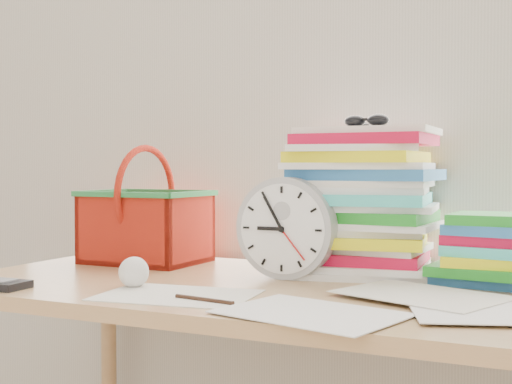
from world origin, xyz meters
The scene contains 10 objects.
curtain centered at (0.00, 1.98, 1.30)m, with size 2.40×0.01×2.50m, color beige.
desk centered at (0.00, 1.60, 0.68)m, with size 1.40×0.70×0.75m.
paper_stack centered at (0.14, 1.83, 0.92)m, with size 0.34×0.28×0.34m, color white, non-canonical shape.
clock centered at (0.01, 1.69, 0.86)m, with size 0.23×0.23×0.05m, color #A6A6A9.
sunglasses centered at (0.16, 1.78, 1.11)m, with size 0.12×0.11×0.03m, color black, non-canonical shape.
book_stack centered at (0.44, 1.79, 0.83)m, with size 0.26×0.20×0.15m, color white, non-canonical shape.
basket centered at (-0.44, 1.78, 0.90)m, with size 0.30×0.23×0.30m, color red, non-canonical shape.
crumpled_ball centered at (-0.24, 1.45, 0.78)m, with size 0.06×0.06×0.06m, color white.
pen centered at (-0.02, 1.37, 0.75)m, with size 0.01×0.01×0.13m, color black.
scattered_papers centered at (0.00, 1.60, 0.76)m, with size 1.26×0.42×0.02m, color white, non-canonical shape.
Camera 1 is at (0.63, 0.22, 1.00)m, focal length 50.00 mm.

